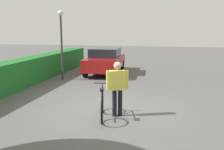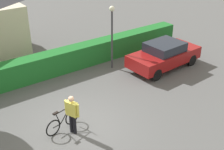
% 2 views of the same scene
% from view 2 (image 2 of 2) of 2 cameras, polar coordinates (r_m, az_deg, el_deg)
% --- Properties ---
extents(ground_plane, '(60.00, 60.00, 0.00)m').
position_cam_2_polar(ground_plane, '(12.18, -6.33, -9.41)').
color(ground_plane, '#545454').
extents(hedge_row, '(19.49, 0.90, 1.21)m').
position_cam_2_polar(hedge_row, '(15.57, -15.22, 1.07)').
color(hedge_row, '#1D6826').
rests_on(hedge_row, ground).
extents(parked_car_near, '(4.29, 2.01, 1.47)m').
position_cam_2_polar(parked_car_near, '(16.56, 9.98, 3.86)').
color(parked_car_near, maroon).
rests_on(parked_car_near, ground).
extents(bicycle, '(1.60, 0.57, 0.95)m').
position_cam_2_polar(bicycle, '(11.79, -9.43, -8.76)').
color(bicycle, black).
rests_on(bicycle, ground).
extents(person_rider, '(0.36, 0.62, 1.63)m').
position_cam_2_polar(person_rider, '(11.25, -7.67, -7.05)').
color(person_rider, black).
rests_on(person_rider, ground).
extents(street_lamp, '(0.28, 0.28, 3.46)m').
position_cam_2_polar(street_lamp, '(15.73, -0.01, 9.03)').
color(street_lamp, '#38383D').
rests_on(street_lamp, ground).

